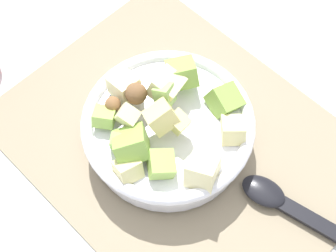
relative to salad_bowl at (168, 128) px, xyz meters
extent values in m
plane|color=silver|center=(0.01, 0.01, -0.04)|extent=(2.40, 2.40, 0.00)
cube|color=gray|center=(0.01, 0.01, -0.04)|extent=(0.45, 0.35, 0.01)
cylinder|color=white|center=(0.00, 0.00, -0.01)|extent=(0.20, 0.20, 0.05)
torus|color=white|center=(0.00, 0.00, 0.01)|extent=(0.21, 0.21, 0.02)
cube|color=#8CB74C|center=(-0.03, 0.05, 0.04)|extent=(0.06, 0.05, 0.04)
cube|color=beige|center=(-0.02, 0.02, 0.04)|extent=(0.05, 0.05, 0.04)
cube|color=#E5D684|center=(0.00, -0.01, 0.05)|extent=(0.04, 0.04, 0.04)
cube|color=#8CB74C|center=(0.00, -0.06, 0.03)|extent=(0.06, 0.06, 0.05)
cube|color=#9EC656|center=(-0.05, -0.05, 0.03)|extent=(0.04, 0.04, 0.02)
sphere|color=brown|center=(-0.06, -0.04, 0.03)|extent=(0.03, 0.03, 0.03)
cube|color=#9EC656|center=(0.04, -0.05, 0.03)|extent=(0.04, 0.04, 0.03)
cube|color=beige|center=(0.07, 0.05, 0.02)|extent=(0.05, 0.05, 0.03)
cube|color=beige|center=(-0.07, -0.01, 0.03)|extent=(0.04, 0.03, 0.03)
cube|color=#E5D684|center=(0.02, 0.00, 0.04)|extent=(0.03, 0.02, 0.02)
cube|color=#8CB74C|center=(0.03, 0.07, 0.02)|extent=(0.05, 0.05, 0.04)
cube|color=beige|center=(0.08, -0.02, 0.02)|extent=(0.05, 0.05, 0.04)
cube|color=#A3CC6B|center=(-0.02, 0.01, 0.05)|extent=(0.03, 0.03, 0.03)
sphere|color=brown|center=(-0.04, -0.01, 0.04)|extent=(0.04, 0.04, 0.04)
cube|color=#93C160|center=(-0.02, -0.06, 0.02)|extent=(0.03, 0.02, 0.02)
cube|color=beige|center=(0.01, -0.08, 0.02)|extent=(0.04, 0.04, 0.03)
cube|color=beige|center=(-0.03, -0.04, 0.04)|extent=(0.03, 0.03, 0.03)
ellipsoid|color=black|center=(0.14, 0.03, -0.03)|extent=(0.06, 0.05, 0.01)
camera|label=1|loc=(0.21, -0.21, 0.55)|focal=54.02mm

